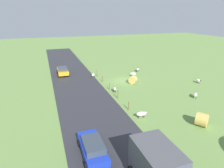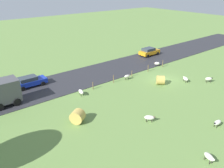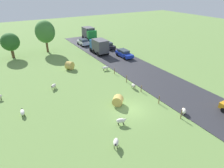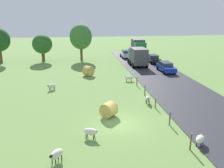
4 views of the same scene
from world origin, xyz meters
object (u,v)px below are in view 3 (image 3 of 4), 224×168
(hay_bale_1, at_px, (70,65))
(car_2, at_px, (124,53))
(sheep_7, at_px, (22,112))
(tree_0, at_px, (10,42))
(sheep_2, at_px, (105,68))
(truck_1, at_px, (99,46))
(sheep_4, at_px, (184,111))
(sheep_6, at_px, (134,85))
(sheep_5, at_px, (116,142))
(hay_bale_0, at_px, (118,101))
(sheep_0, at_px, (54,86))
(tree_2, at_px, (45,32))
(car_0, at_px, (83,42))
(truck_0, at_px, (89,33))
(car_1, at_px, (108,45))
(sheep_3, at_px, (121,121))

(hay_bale_1, distance_m, car_2, 12.48)
(sheep_7, distance_m, tree_0, 24.01)
(hay_bale_1, bearing_deg, sheep_2, -34.68)
(tree_0, relative_size, truck_1, 1.05)
(sheep_4, bearing_deg, sheep_6, 98.88)
(sheep_5, height_order, hay_bale_0, hay_bale_0)
(sheep_0, relative_size, sheep_4, 1.06)
(tree_2, xyz_separation_m, car_0, (9.42, 1.03, -3.76))
(sheep_2, xyz_separation_m, truck_1, (3.63, 9.45, 1.30))
(tree_0, bearing_deg, sheep_0, -79.58)
(sheep_4, xyz_separation_m, truck_1, (2.11, 26.56, 1.31))
(truck_1, relative_size, car_2, 1.08)
(sheep_0, bearing_deg, sheep_5, -83.20)
(tree_2, bearing_deg, sheep_6, -75.73)
(hay_bale_1, distance_m, car_0, 16.37)
(sheep_7, distance_m, hay_bale_0, 11.75)
(truck_0, xyz_separation_m, car_1, (0.28, -10.51, -0.99))
(truck_1, bearing_deg, hay_bale_0, -110.86)
(sheep_4, distance_m, car_1, 29.57)
(hay_bale_0, bearing_deg, car_1, 63.49)
(sheep_4, xyz_separation_m, tree_0, (-15.21, 33.38, 2.88))
(tree_2, relative_size, car_1, 1.69)
(tree_0, height_order, car_2, tree_0)
(hay_bale_1, relative_size, tree_0, 0.28)
(hay_bale_0, bearing_deg, sheep_7, 161.16)
(sheep_2, distance_m, tree_0, 21.46)
(sheep_3, relative_size, car_1, 0.29)
(car_1, bearing_deg, sheep_3, -116.56)
(sheep_5, distance_m, truck_1, 29.70)
(sheep_4, relative_size, car_2, 0.24)
(sheep_0, distance_m, hay_bale_0, 10.61)
(sheep_3, height_order, sheep_4, sheep_3)
(sheep_6, relative_size, hay_bale_1, 0.74)
(truck_1, distance_m, car_1, 4.50)
(tree_0, bearing_deg, truck_1, -21.51)
(hay_bale_1, relative_size, car_0, 0.39)
(truck_1, bearing_deg, sheep_5, -113.98)
(sheep_7, relative_size, tree_0, 0.23)
(sheep_0, relative_size, car_2, 0.25)
(tree_2, bearing_deg, hay_bale_0, -86.00)
(hay_bale_0, relative_size, tree_2, 0.19)
(sheep_2, height_order, sheep_6, sheep_6)
(sheep_3, relative_size, car_0, 0.32)
(sheep_0, relative_size, truck_1, 0.23)
(sheep_5, height_order, sheep_7, sheep_5)
(sheep_3, xyz_separation_m, car_2, (13.16, 19.40, 0.34))
(sheep_4, xyz_separation_m, car_0, (1.67, 34.78, 0.40))
(sheep_5, relative_size, car_2, 0.25)
(sheep_6, relative_size, car_0, 0.29)
(sheep_0, relative_size, hay_bale_1, 0.77)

